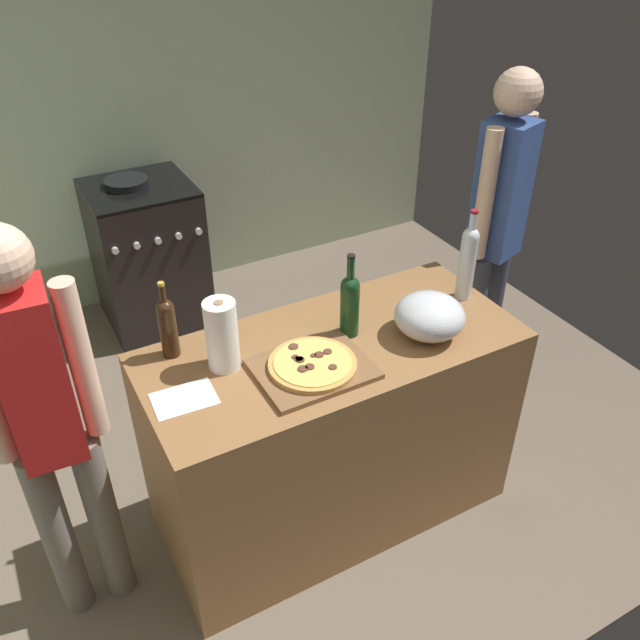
% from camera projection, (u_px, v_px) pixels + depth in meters
% --- Properties ---
extents(ground_plane, '(4.46, 3.51, 0.02)m').
position_uv_depth(ground_plane, '(225.00, 421.00, 3.44)').
color(ground_plane, '#6B5B4C').
extents(kitchen_wall_rear, '(4.46, 0.10, 2.60)m').
position_uv_depth(kitchen_wall_rear, '(107.00, 94.00, 3.78)').
color(kitchen_wall_rear, '#99A889').
rests_on(kitchen_wall_rear, ground_plane).
extents(counter, '(1.44, 0.65, 0.90)m').
position_uv_depth(counter, '(332.00, 432.00, 2.72)').
color(counter, olive).
rests_on(counter, ground_plane).
extents(cutting_board, '(0.40, 0.32, 0.02)m').
position_uv_depth(cutting_board, '(313.00, 369.00, 2.33)').
color(cutting_board, brown).
rests_on(cutting_board, counter).
extents(pizza, '(0.31, 0.31, 0.03)m').
position_uv_depth(pizza, '(312.00, 364.00, 2.32)').
color(pizza, tan).
rests_on(pizza, cutting_board).
extents(mixing_bowl, '(0.27, 0.27, 0.16)m').
position_uv_depth(mixing_bowl, '(430.00, 316.00, 2.47)').
color(mixing_bowl, '#B2B2B7').
rests_on(mixing_bowl, counter).
extents(paper_towel_roll, '(0.11, 0.11, 0.27)m').
position_uv_depth(paper_towel_roll, '(222.00, 335.00, 2.29)').
color(paper_towel_roll, white).
rests_on(paper_towel_roll, counter).
extents(wine_bottle_amber, '(0.07, 0.07, 0.34)m').
position_uv_depth(wine_bottle_amber, '(350.00, 302.00, 2.45)').
color(wine_bottle_amber, '#143819').
rests_on(wine_bottle_amber, counter).
extents(wine_bottle_dark, '(0.07, 0.07, 0.39)m').
position_uv_depth(wine_bottle_dark, '(468.00, 260.00, 2.64)').
color(wine_bottle_dark, silver).
rests_on(wine_bottle_dark, counter).
extents(wine_bottle_green, '(0.06, 0.06, 0.31)m').
position_uv_depth(wine_bottle_green, '(167.00, 325.00, 2.34)').
color(wine_bottle_green, '#331E0F').
rests_on(wine_bottle_green, counter).
extents(recipe_sheet, '(0.22, 0.16, 0.00)m').
position_uv_depth(recipe_sheet, '(184.00, 399.00, 2.21)').
color(recipe_sheet, white).
rests_on(recipe_sheet, counter).
extents(stove, '(0.59, 0.59, 0.93)m').
position_uv_depth(stove, '(148.00, 255.00, 3.97)').
color(stove, black).
rests_on(stove, ground_plane).
extents(person_in_stripes, '(0.36, 0.21, 1.61)m').
position_uv_depth(person_in_stripes, '(48.00, 423.00, 2.10)').
color(person_in_stripes, slate).
rests_on(person_in_stripes, ground_plane).
extents(person_in_red, '(0.35, 0.25, 1.70)m').
position_uv_depth(person_in_red, '(496.00, 227.00, 3.10)').
color(person_in_red, '#383D4C').
rests_on(person_in_red, ground_plane).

